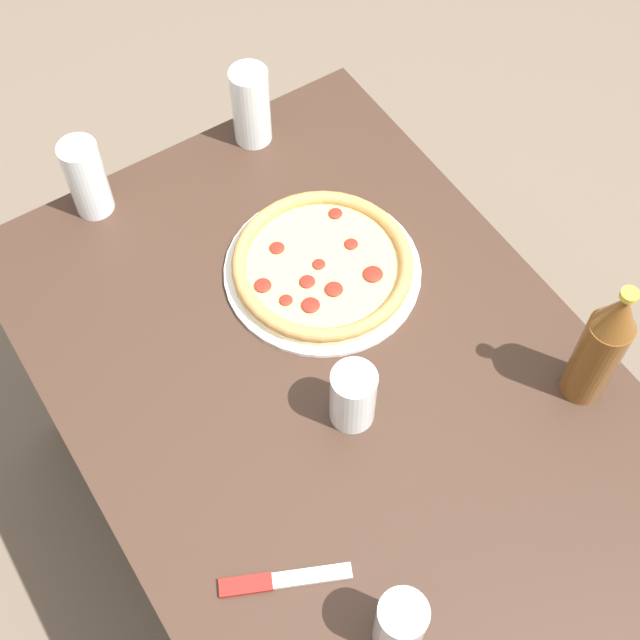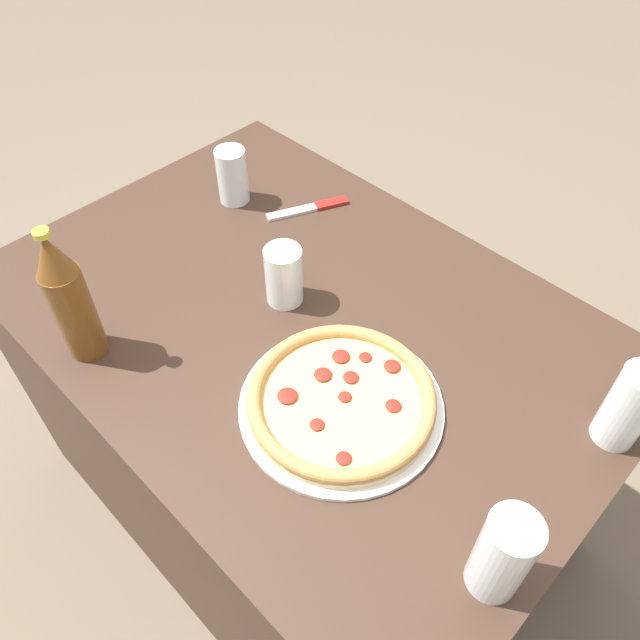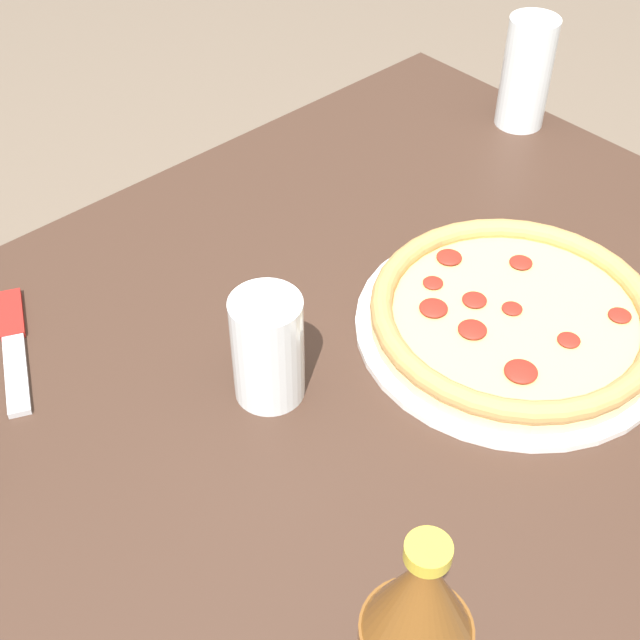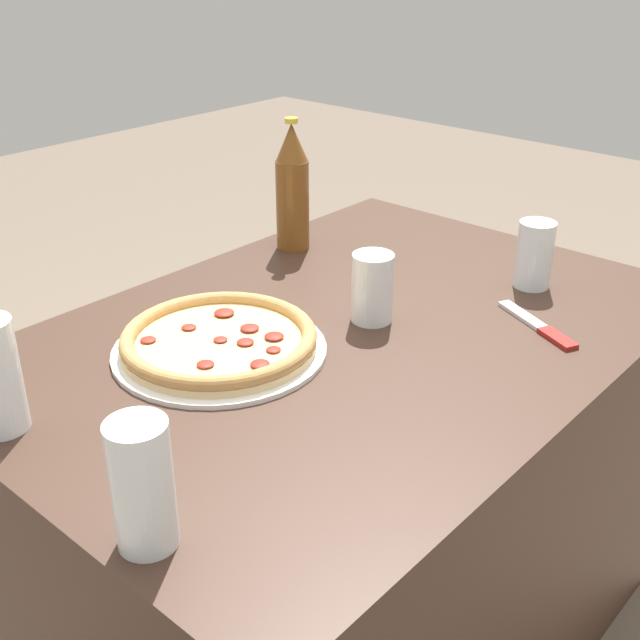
{
  "view_description": "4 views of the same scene",
  "coord_description": "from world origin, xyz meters",
  "px_view_note": "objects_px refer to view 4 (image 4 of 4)",
  "views": [
    {
      "loc": [
        -0.53,
        0.38,
        1.96
      ],
      "look_at": [
        0.08,
        -0.02,
        0.77
      ],
      "focal_mm": 50.0,
      "sensor_mm": 36.0,
      "label": 1
    },
    {
      "loc": [
        0.57,
        -0.54,
        1.56
      ],
      "look_at": [
        0.08,
        -0.03,
        0.78
      ],
      "focal_mm": 35.0,
      "sensor_mm": 36.0,
      "label": 2
    },
    {
      "loc": [
        -0.42,
        -0.47,
        1.37
      ],
      "look_at": [
        0.02,
        0.02,
        0.75
      ],
      "focal_mm": 50.0,
      "sensor_mm": 36.0,
      "label": 3
    },
    {
      "loc": [
        0.91,
        0.75,
        1.32
      ],
      "look_at": [
        0.06,
        -0.0,
        0.75
      ],
      "focal_mm": 45.0,
      "sensor_mm": 36.0,
      "label": 4
    }
  ],
  "objects_px": {
    "pizza_salami": "(219,342)",
    "glass_orange_juice": "(372,290)",
    "knife": "(539,327)",
    "glass_lemonade": "(143,488)",
    "beer_bottle": "(292,188)",
    "glass_iced_tea": "(534,256)"
  },
  "relations": [
    {
      "from": "glass_orange_juice",
      "to": "beer_bottle",
      "type": "height_order",
      "value": "beer_bottle"
    },
    {
      "from": "pizza_salami",
      "to": "knife",
      "type": "xyz_separation_m",
      "value": [
        -0.41,
        0.34,
        -0.02
      ]
    },
    {
      "from": "pizza_salami",
      "to": "glass_orange_juice",
      "type": "bearing_deg",
      "value": 156.66
    },
    {
      "from": "pizza_salami",
      "to": "beer_bottle",
      "type": "xyz_separation_m",
      "value": [
        -0.4,
        -0.22,
        0.11
      ]
    },
    {
      "from": "pizza_salami",
      "to": "beer_bottle",
      "type": "height_order",
      "value": "beer_bottle"
    },
    {
      "from": "glass_lemonade",
      "to": "beer_bottle",
      "type": "bearing_deg",
      "value": -146.99
    },
    {
      "from": "pizza_salami",
      "to": "beer_bottle",
      "type": "relative_size",
      "value": 1.26
    },
    {
      "from": "knife",
      "to": "glass_orange_juice",
      "type": "bearing_deg",
      "value": -55.31
    },
    {
      "from": "glass_orange_juice",
      "to": "pizza_salami",
      "type": "bearing_deg",
      "value": -23.34
    },
    {
      "from": "glass_orange_juice",
      "to": "glass_lemonade",
      "type": "bearing_deg",
      "value": 14.77
    },
    {
      "from": "glass_iced_tea",
      "to": "knife",
      "type": "relative_size",
      "value": 0.7
    },
    {
      "from": "glass_iced_tea",
      "to": "glass_lemonade",
      "type": "relative_size",
      "value": 0.81
    },
    {
      "from": "glass_lemonade",
      "to": "glass_iced_tea",
      "type": "bearing_deg",
      "value": -178.65
    },
    {
      "from": "pizza_salami",
      "to": "glass_iced_tea",
      "type": "relative_size",
      "value": 2.7
    },
    {
      "from": "pizza_salami",
      "to": "knife",
      "type": "height_order",
      "value": "pizza_salami"
    },
    {
      "from": "beer_bottle",
      "to": "glass_lemonade",
      "type": "bearing_deg",
      "value": 33.01
    },
    {
      "from": "beer_bottle",
      "to": "knife",
      "type": "relative_size",
      "value": 1.5
    },
    {
      "from": "knife",
      "to": "glass_lemonade",
      "type": "bearing_deg",
      "value": -5.68
    },
    {
      "from": "glass_iced_tea",
      "to": "glass_lemonade",
      "type": "bearing_deg",
      "value": 1.35
    },
    {
      "from": "glass_orange_juice",
      "to": "glass_lemonade",
      "type": "xyz_separation_m",
      "value": [
        0.59,
        0.15,
        0.02
      ]
    },
    {
      "from": "pizza_salami",
      "to": "glass_lemonade",
      "type": "height_order",
      "value": "glass_lemonade"
    },
    {
      "from": "glass_lemonade",
      "to": "knife",
      "type": "bearing_deg",
      "value": 174.32
    }
  ]
}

